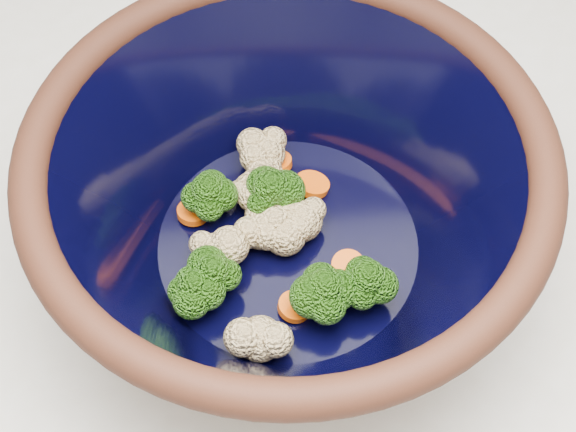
# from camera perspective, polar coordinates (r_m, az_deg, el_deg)

# --- Properties ---
(mixing_bowl) EXTENTS (0.43, 0.43, 0.16)m
(mixing_bowl) POSITION_cam_1_polar(r_m,az_deg,el_deg) (0.58, 0.00, 0.85)
(mixing_bowl) COLOR black
(mixing_bowl) RESTS_ON counter
(vegetable_pile) EXTENTS (0.16, 0.20, 0.06)m
(vegetable_pile) POSITION_cam_1_polar(r_m,az_deg,el_deg) (0.60, -1.44, -1.34)
(vegetable_pile) COLOR #608442
(vegetable_pile) RESTS_ON mixing_bowl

